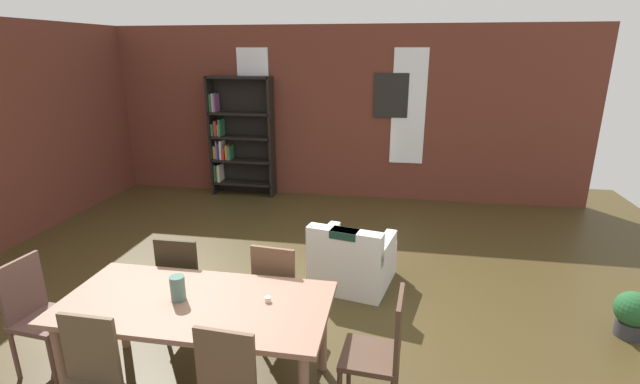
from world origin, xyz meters
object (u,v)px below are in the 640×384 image
(dining_chair_head_right, at_px, (381,350))
(potted_plant_by_shelf, at_px, (632,313))
(vase_on_table, at_px, (178,288))
(dining_chair_head_left, at_px, (38,312))
(bookshelf_tall, at_px, (238,137))
(dining_table, at_px, (196,311))
(dining_chair_far_left, at_px, (185,280))
(armchair_white, at_px, (352,261))
(dining_chair_far_right, at_px, (278,289))

(dining_chair_head_right, distance_m, potted_plant_by_shelf, 2.57)
(vase_on_table, bearing_deg, dining_chair_head_right, -0.20)
(dining_chair_head_left, distance_m, bookshelf_tall, 4.81)
(dining_table, height_order, dining_chair_far_left, dining_chair_far_left)
(vase_on_table, xyz_separation_m, dining_chair_head_right, (1.48, -0.01, -0.33))
(dining_chair_head_left, bearing_deg, bookshelf_tall, 90.23)
(dining_chair_far_left, distance_m, armchair_white, 1.81)
(vase_on_table, bearing_deg, bookshelf_tall, 104.55)
(dining_chair_far_left, height_order, armchair_white, dining_chair_far_left)
(dining_chair_head_right, relative_size, dining_chair_far_left, 1.00)
(dining_chair_far_right, relative_size, armchair_white, 1.00)
(dining_chair_head_right, height_order, potted_plant_by_shelf, dining_chair_head_right)
(dining_chair_far_right, height_order, dining_chair_far_left, same)
(armchair_white, bearing_deg, dining_table, -117.93)
(dining_chair_head_right, bearing_deg, dining_chair_far_right, 142.86)
(dining_chair_far_right, xyz_separation_m, potted_plant_by_shelf, (3.12, 0.60, -0.28))
(dining_chair_head_left, bearing_deg, vase_on_table, -0.32)
(vase_on_table, xyz_separation_m, potted_plant_by_shelf, (3.68, 1.29, -0.61))
(dining_chair_far_left, bearing_deg, bookshelf_tall, 102.79)
(vase_on_table, relative_size, armchair_white, 0.20)
(vase_on_table, height_order, armchair_white, vase_on_table)
(dining_table, xyz_separation_m, armchair_white, (0.96, 1.82, -0.39))
(dining_chair_far_left, relative_size, armchair_white, 1.00)
(dining_table, distance_m, dining_chair_head_right, 1.36)
(vase_on_table, bearing_deg, potted_plant_by_shelf, 19.29)
(dining_chair_far_left, relative_size, bookshelf_tall, 0.46)
(dining_table, distance_m, dining_chair_far_right, 0.83)
(vase_on_table, height_order, dining_chair_far_left, dining_chair_far_left)
(armchair_white, distance_m, potted_plant_by_shelf, 2.65)
(vase_on_table, height_order, dining_chair_far_right, dining_chair_far_right)
(dining_chair_far_left, bearing_deg, dining_chair_far_right, 0.02)
(dining_chair_head_left, height_order, armchair_white, dining_chair_head_left)
(dining_chair_head_right, xyz_separation_m, dining_chair_far_left, (-1.79, 0.70, 0.00))
(dining_table, distance_m, dining_chair_head_left, 1.36)
(dining_chair_far_left, height_order, potted_plant_by_shelf, dining_chair_far_left)
(dining_chair_far_left, distance_m, bookshelf_tall, 4.24)
(dining_chair_far_right, bearing_deg, armchair_white, 64.79)
(dining_chair_head_right, bearing_deg, dining_chair_far_left, 158.78)
(dining_chair_far_right, relative_size, dining_chair_head_left, 1.00)
(potted_plant_by_shelf, bearing_deg, dining_chair_head_left, -165.36)
(dining_chair_head_left, distance_m, potted_plant_by_shelf, 5.08)
(vase_on_table, relative_size, dining_chair_far_left, 0.20)
(dining_chair_far_right, height_order, armchair_white, dining_chair_far_right)
(dining_chair_head_left, relative_size, potted_plant_by_shelf, 2.18)
(vase_on_table, bearing_deg, dining_chair_far_left, 114.38)
(dining_chair_head_right, xyz_separation_m, bookshelf_tall, (-2.72, 4.80, 0.52))
(vase_on_table, relative_size, dining_chair_head_right, 0.20)
(bookshelf_tall, bearing_deg, potted_plant_by_shelf, -35.43)
(dining_chair_head_right, height_order, dining_chair_head_left, same)
(dining_chair_head_left, xyz_separation_m, bookshelf_tall, (-0.02, 4.79, 0.52))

